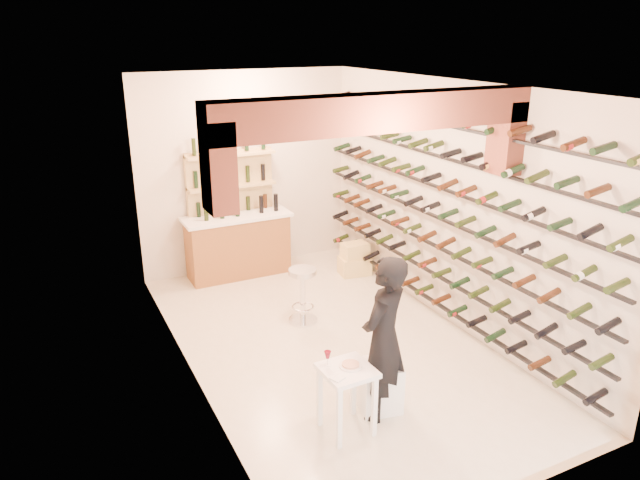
{
  "coord_description": "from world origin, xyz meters",
  "views": [
    {
      "loc": [
        -3.07,
        -5.87,
        3.76
      ],
      "look_at": [
        0.0,
        0.3,
        1.3
      ],
      "focal_mm": 33.05,
      "sensor_mm": 36.0,
      "label": 1
    }
  ],
  "objects_px": {
    "crate_lower": "(355,265)",
    "chrome_barstool": "(303,291)",
    "wine_rack": "(436,211)",
    "person": "(384,339)",
    "white_stool": "(379,386)",
    "back_counter": "(238,244)",
    "tasting_table": "(347,380)"
  },
  "relations": [
    {
      "from": "back_counter",
      "to": "tasting_table",
      "type": "xyz_separation_m",
      "value": [
        -0.36,
        -4.25,
        0.05
      ]
    },
    {
      "from": "person",
      "to": "crate_lower",
      "type": "relative_size",
      "value": 3.61
    },
    {
      "from": "chrome_barstool",
      "to": "wine_rack",
      "type": "bearing_deg",
      "value": -23.82
    },
    {
      "from": "back_counter",
      "to": "white_stool",
      "type": "height_order",
      "value": "back_counter"
    },
    {
      "from": "wine_rack",
      "to": "tasting_table",
      "type": "height_order",
      "value": "wine_rack"
    },
    {
      "from": "tasting_table",
      "to": "crate_lower",
      "type": "distance_m",
      "value": 4.02
    },
    {
      "from": "back_counter",
      "to": "person",
      "type": "distance_m",
      "value": 4.19
    },
    {
      "from": "back_counter",
      "to": "wine_rack",
      "type": "bearing_deg",
      "value": -55.34
    },
    {
      "from": "white_stool",
      "to": "chrome_barstool",
      "type": "bearing_deg",
      "value": 87.15
    },
    {
      "from": "crate_lower",
      "to": "chrome_barstool",
      "type": "bearing_deg",
      "value": -142.06
    },
    {
      "from": "white_stool",
      "to": "person",
      "type": "relative_size",
      "value": 0.29
    },
    {
      "from": "chrome_barstool",
      "to": "crate_lower",
      "type": "xyz_separation_m",
      "value": [
        1.45,
        1.13,
        -0.3
      ]
    },
    {
      "from": "back_counter",
      "to": "person",
      "type": "relative_size",
      "value": 0.97
    },
    {
      "from": "tasting_table",
      "to": "wine_rack",
      "type": "bearing_deg",
      "value": 34.57
    },
    {
      "from": "back_counter",
      "to": "white_stool",
      "type": "xyz_separation_m",
      "value": [
        0.13,
        -4.07,
        -0.28
      ]
    },
    {
      "from": "tasting_table",
      "to": "white_stool",
      "type": "xyz_separation_m",
      "value": [
        0.49,
        0.18,
        -0.32
      ]
    },
    {
      "from": "white_stool",
      "to": "chrome_barstool",
      "type": "relative_size",
      "value": 0.67
    },
    {
      "from": "tasting_table",
      "to": "chrome_barstool",
      "type": "relative_size",
      "value": 1.11
    },
    {
      "from": "tasting_table",
      "to": "crate_lower",
      "type": "height_order",
      "value": "tasting_table"
    },
    {
      "from": "wine_rack",
      "to": "person",
      "type": "xyz_separation_m",
      "value": [
        -1.73,
        -1.53,
        -0.67
      ]
    },
    {
      "from": "tasting_table",
      "to": "crate_lower",
      "type": "bearing_deg",
      "value": 57.56
    },
    {
      "from": "tasting_table",
      "to": "chrome_barstool",
      "type": "height_order",
      "value": "tasting_table"
    },
    {
      "from": "back_counter",
      "to": "tasting_table",
      "type": "height_order",
      "value": "back_counter"
    },
    {
      "from": "white_stool",
      "to": "wine_rack",
      "type": "bearing_deg",
      "value": 39.92
    },
    {
      "from": "wine_rack",
      "to": "crate_lower",
      "type": "bearing_deg",
      "value": 94.33
    },
    {
      "from": "wine_rack",
      "to": "white_stool",
      "type": "bearing_deg",
      "value": -140.08
    },
    {
      "from": "tasting_table",
      "to": "white_stool",
      "type": "distance_m",
      "value": 0.61
    },
    {
      "from": "wine_rack",
      "to": "white_stool",
      "type": "distance_m",
      "value": 2.56
    },
    {
      "from": "wine_rack",
      "to": "chrome_barstool",
      "type": "distance_m",
      "value": 2.06
    },
    {
      "from": "white_stool",
      "to": "chrome_barstool",
      "type": "distance_m",
      "value": 2.13
    },
    {
      "from": "white_stool",
      "to": "chrome_barstool",
      "type": "height_order",
      "value": "chrome_barstool"
    },
    {
      "from": "white_stool",
      "to": "crate_lower",
      "type": "distance_m",
      "value": 3.61
    }
  ]
}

